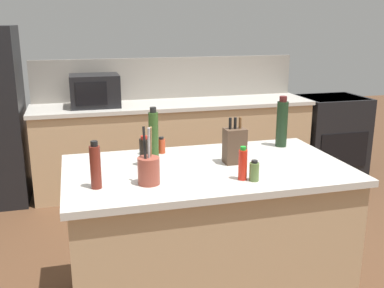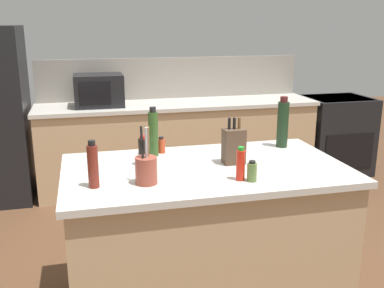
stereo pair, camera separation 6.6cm
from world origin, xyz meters
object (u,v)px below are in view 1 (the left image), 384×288
object	(u,v)px
range_oven	(330,134)
wine_bottle	(282,123)
olive_oil_bottle	(154,133)
vinegar_bottle	(95,166)
utensil_crock	(149,170)
knife_block	(235,145)
spice_jar_paprika	(161,146)
microwave	(95,91)
soy_sauce_bottle	(144,152)
spice_jar_oregano	(254,171)
hot_sauce_bottle	(243,164)

from	to	relation	value
range_oven	wine_bottle	xyz separation A→B (m)	(-1.60, -1.89, 0.64)
olive_oil_bottle	vinegar_bottle	xyz separation A→B (m)	(-0.40, -0.50, -0.03)
range_oven	utensil_crock	world-z (taller)	utensil_crock
range_oven	knife_block	distance (m)	3.04
spice_jar_paprika	range_oven	bearing A→B (deg)	36.91
microwave	knife_block	size ratio (longest dim) A/B	1.71
spice_jar_paprika	microwave	bearing A→B (deg)	100.16
soy_sauce_bottle	spice_jar_paprika	xyz separation A→B (m)	(0.15, 0.24, -0.04)
knife_block	wine_bottle	xyz separation A→B (m)	(0.45, 0.28, 0.05)
microwave	spice_jar_paprika	world-z (taller)	microwave
knife_block	microwave	bearing A→B (deg)	107.71
vinegar_bottle	spice_jar_oregano	bearing A→B (deg)	-7.48
utensil_crock	soy_sauce_bottle	bearing A→B (deg)	84.80
hot_sauce_bottle	wine_bottle	bearing A→B (deg)	48.35
knife_block	vinegar_bottle	size ratio (longest dim) A/B	1.12
microwave	spice_jar_paprika	bearing A→B (deg)	-79.84
utensil_crock	spice_jar_oregano	bearing A→B (deg)	-10.12
microwave	hot_sauce_bottle	bearing A→B (deg)	-74.95
soy_sauce_bottle	wine_bottle	world-z (taller)	wine_bottle
spice_jar_oregano	olive_oil_bottle	world-z (taller)	olive_oil_bottle
vinegar_bottle	hot_sauce_bottle	distance (m)	0.80
olive_oil_bottle	soy_sauce_bottle	bearing A→B (deg)	-116.22
range_oven	spice_jar_paprika	size ratio (longest dim) A/B	8.31
soy_sauce_bottle	olive_oil_bottle	distance (m)	0.22
microwave	olive_oil_bottle	xyz separation A→B (m)	(0.27, -1.89, -0.01)
microwave	utensil_crock	distance (m)	2.41
range_oven	wine_bottle	size ratio (longest dim) A/B	2.58
microwave	hot_sauce_bottle	size ratio (longest dim) A/B	2.58
knife_block	wine_bottle	world-z (taller)	wine_bottle
vinegar_bottle	spice_jar_paprika	world-z (taller)	vinegar_bottle
knife_block	hot_sauce_bottle	xyz separation A→B (m)	(-0.06, -0.30, -0.02)
utensil_crock	wine_bottle	distance (m)	1.16
hot_sauce_bottle	utensil_crock	bearing A→B (deg)	172.42
spice_jar_oregano	knife_block	bearing A→B (deg)	88.88
range_oven	hot_sauce_bottle	xyz separation A→B (m)	(-2.11, -2.47, 0.56)
range_oven	vinegar_bottle	size ratio (longest dim) A/B	3.55
microwave	soy_sauce_bottle	bearing A→B (deg)	-85.12
utensil_crock	microwave	bearing A→B (deg)	93.51
utensil_crock	knife_block	bearing A→B (deg)	21.81
olive_oil_bottle	spice_jar_paprika	world-z (taller)	olive_oil_bottle
range_oven	soy_sauce_bottle	distance (m)	3.37
utensil_crock	hot_sauce_bottle	size ratio (longest dim) A/B	1.66
soy_sauce_bottle	spice_jar_paprika	world-z (taller)	soy_sauce_bottle
utensil_crock	vinegar_bottle	xyz separation A→B (m)	(-0.28, 0.01, 0.04)
utensil_crock	olive_oil_bottle	world-z (taller)	olive_oil_bottle
wine_bottle	olive_oil_bottle	world-z (taller)	wine_bottle
knife_block	spice_jar_paprika	distance (m)	0.52
spice_jar_oregano	hot_sauce_bottle	xyz separation A→B (m)	(-0.06, 0.03, 0.04)
microwave	olive_oil_bottle	size ratio (longest dim) A/B	1.52
microwave	wine_bottle	distance (m)	2.23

